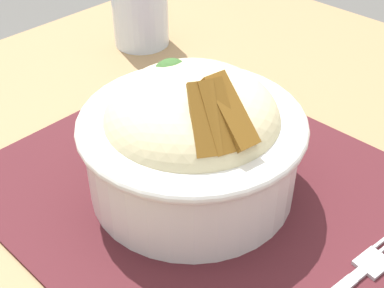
% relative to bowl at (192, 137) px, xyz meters
% --- Properties ---
extents(table, '(1.00, 0.89, 0.76)m').
position_rel_bowl_xyz_m(table, '(0.08, 0.03, -0.14)').
color(table, '#99754C').
rests_on(table, ground_plane).
extents(placemat, '(0.48, 0.34, 0.00)m').
position_rel_bowl_xyz_m(placemat, '(0.05, 0.01, -0.06)').
color(placemat, '#47191E').
rests_on(placemat, table).
extents(bowl, '(0.22, 0.22, 0.13)m').
position_rel_bowl_xyz_m(bowl, '(0.00, 0.00, 0.00)').
color(bowl, silver).
rests_on(bowl, placemat).
extents(fork, '(0.03, 0.12, 0.00)m').
position_rel_bowl_xyz_m(fork, '(0.17, 0.02, -0.06)').
color(fork, beige).
rests_on(fork, placemat).
extents(drinking_glass, '(0.08, 0.08, 0.11)m').
position_rel_bowl_xyz_m(drinking_glass, '(-0.26, 0.17, -0.01)').
color(drinking_glass, silver).
rests_on(drinking_glass, table).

